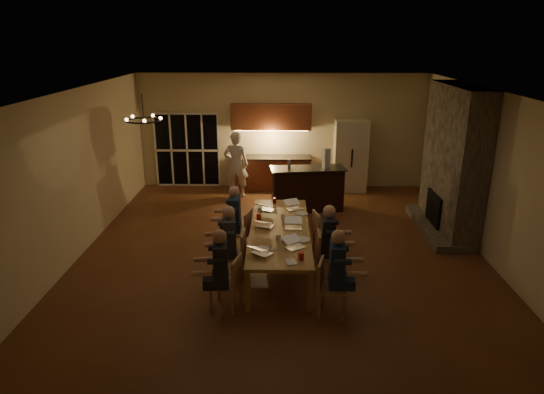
{
  "coord_description": "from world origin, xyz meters",
  "views": [
    {
      "loc": [
        -0.02,
        -9.0,
        4.16
      ],
      "look_at": [
        -0.2,
        0.3,
        1.05
      ],
      "focal_mm": 32.0,
      "sensor_mm": 36.0,
      "label": 1
    }
  ],
  "objects_px": {
    "chandelier": "(144,120)",
    "can_cola": "(274,201)",
    "laptop_a": "(262,247)",
    "mug_back": "(260,210)",
    "laptop_f": "(294,204)",
    "refrigerator": "(350,155)",
    "bar_island": "(307,189)",
    "laptop_e": "(267,205)",
    "person_left_far": "(235,219)",
    "standing_person": "(236,165)",
    "chair_left_near": "(225,283)",
    "laptop_c": "(265,221)",
    "bar_blender": "(326,158)",
    "can_silver": "(284,239)",
    "plate_near": "(302,240)",
    "person_left_mid": "(230,243)",
    "chair_left_mid": "(232,255)",
    "person_right_near": "(337,271)",
    "chair_right_mid": "(330,256)",
    "person_right_mid": "(328,242)",
    "redcup_mid": "(259,217)",
    "mug_mid": "(283,217)",
    "chair_left_far": "(239,232)",
    "chair_right_near": "(333,288)",
    "bar_bottle": "(289,164)",
    "dining_table": "(280,247)",
    "person_left_near": "(221,271)",
    "laptop_d": "(293,223)",
    "can_right": "(298,220)",
    "plate_far": "(302,214)",
    "redcup_near": "(301,256)",
    "laptop_b": "(295,242)",
    "plate_left": "(261,249)"
  },
  "relations": [
    {
      "from": "chandelier",
      "to": "can_cola",
      "type": "xyz_separation_m",
      "value": [
        2.28,
        1.35,
        -1.94
      ]
    },
    {
      "from": "laptop_a",
      "to": "mug_back",
      "type": "distance_m",
      "value": 1.95
    },
    {
      "from": "laptop_f",
      "to": "refrigerator",
      "type": "bearing_deg",
      "value": 40.3
    },
    {
      "from": "bar_island",
      "to": "laptop_e",
      "type": "height_order",
      "value": "bar_island"
    },
    {
      "from": "person_left_far",
      "to": "standing_person",
      "type": "distance_m",
      "value": 3.51
    },
    {
      "from": "chair_left_near",
      "to": "standing_person",
      "type": "height_order",
      "value": "standing_person"
    },
    {
      "from": "laptop_c",
      "to": "bar_blender",
      "type": "height_order",
      "value": "bar_blender"
    },
    {
      "from": "can_silver",
      "to": "chandelier",
      "type": "bearing_deg",
      "value": 164.12
    },
    {
      "from": "laptop_c",
      "to": "bar_blender",
      "type": "bearing_deg",
      "value": -95.66
    },
    {
      "from": "plate_near",
      "to": "person_left_mid",
      "type": "bearing_deg",
      "value": -179.61
    },
    {
      "from": "bar_island",
      "to": "person_left_mid",
      "type": "distance_m",
      "value": 3.99
    },
    {
      "from": "chair_left_mid",
      "to": "standing_person",
      "type": "xyz_separation_m",
      "value": [
        -0.34,
        4.64,
        0.45
      ]
    },
    {
      "from": "laptop_a",
      "to": "bar_blender",
      "type": "xyz_separation_m",
      "value": [
        1.41,
        4.24,
        0.46
      ]
    },
    {
      "from": "person_right_near",
      "to": "mug_back",
      "type": "xyz_separation_m",
      "value": [
        -1.3,
        2.44,
        0.11
      ]
    },
    {
      "from": "refrigerator",
      "to": "chair_right_mid",
      "type": "bearing_deg",
      "value": -101.17
    },
    {
      "from": "person_right_mid",
      "to": "redcup_mid",
      "type": "relative_size",
      "value": 11.5
    },
    {
      "from": "chandelier",
      "to": "mug_mid",
      "type": "bearing_deg",
      "value": 9.94
    },
    {
      "from": "chair_left_far",
      "to": "person_right_mid",
      "type": "bearing_deg",
      "value": 72.53
    },
    {
      "from": "redcup_mid",
      "to": "bar_blender",
      "type": "distance_m",
      "value": 3.13
    },
    {
      "from": "chair_right_near",
      "to": "mug_mid",
      "type": "xyz_separation_m",
      "value": [
        -0.77,
        2.18,
        0.36
      ]
    },
    {
      "from": "chair_right_mid",
      "to": "laptop_a",
      "type": "relative_size",
      "value": 2.78
    },
    {
      "from": "person_right_mid",
      "to": "chandelier",
      "type": "relative_size",
      "value": 2.18
    },
    {
      "from": "bar_blender",
      "to": "bar_bottle",
      "type": "bearing_deg",
      "value": 167.93
    },
    {
      "from": "chair_right_near",
      "to": "laptop_c",
      "type": "bearing_deg",
      "value": 44.79
    },
    {
      "from": "chandelier",
      "to": "bar_bottle",
      "type": "relative_size",
      "value": 2.63
    },
    {
      "from": "dining_table",
      "to": "chair_left_far",
      "type": "distance_m",
      "value": 0.99
    },
    {
      "from": "chair_left_near",
      "to": "can_silver",
      "type": "xyz_separation_m",
      "value": [
        0.93,
        0.9,
        0.37
      ]
    },
    {
      "from": "redcup_mid",
      "to": "person_left_far",
      "type": "bearing_deg",
      "value": 161.43
    },
    {
      "from": "person_left_near",
      "to": "laptop_d",
      "type": "height_order",
      "value": "person_left_near"
    },
    {
      "from": "bar_bottle",
      "to": "chair_right_mid",
      "type": "bearing_deg",
      "value": -79.16
    },
    {
      "from": "bar_island",
      "to": "redcup_mid",
      "type": "distance_m",
      "value": 2.9
    },
    {
      "from": "chair_left_near",
      "to": "laptop_f",
      "type": "height_order",
      "value": "laptop_f"
    },
    {
      "from": "can_right",
      "to": "bar_bottle",
      "type": "relative_size",
      "value": 0.5
    },
    {
      "from": "plate_far",
      "to": "can_cola",
      "type": "bearing_deg",
      "value": 130.73
    },
    {
      "from": "chair_left_mid",
      "to": "laptop_d",
      "type": "distance_m",
      "value": 1.29
    },
    {
      "from": "chair_right_near",
      "to": "laptop_c",
      "type": "distance_m",
      "value": 2.15
    },
    {
      "from": "plate_far",
      "to": "bar_blender",
      "type": "xyz_separation_m",
      "value": [
        0.69,
        2.36,
        0.56
      ]
    },
    {
      "from": "chair_left_mid",
      "to": "laptop_c",
      "type": "xyz_separation_m",
      "value": [
        0.56,
        0.64,
        0.42
      ]
    },
    {
      "from": "redcup_near",
      "to": "standing_person",
      "type": "bearing_deg",
      "value": 105.74
    },
    {
      "from": "person_right_near",
      "to": "can_right",
      "type": "distance_m",
      "value": 1.95
    },
    {
      "from": "chandelier",
      "to": "laptop_b",
      "type": "distance_m",
      "value": 3.39
    },
    {
      "from": "person_right_near",
      "to": "person_left_far",
      "type": "height_order",
      "value": "same"
    },
    {
      "from": "plate_left",
      "to": "mug_mid",
      "type": "bearing_deg",
      "value": 75.55
    },
    {
      "from": "chandelier",
      "to": "mug_mid",
      "type": "relative_size",
      "value": 6.32
    },
    {
      "from": "chandelier",
      "to": "laptop_d",
      "type": "height_order",
      "value": "chandelier"
    },
    {
      "from": "laptop_c",
      "to": "mug_back",
      "type": "relative_size",
      "value": 3.2
    },
    {
      "from": "plate_near",
      "to": "laptop_f",
      "type": "bearing_deg",
      "value": 93.73
    },
    {
      "from": "redcup_near",
      "to": "chair_right_mid",
      "type": "bearing_deg",
      "value": 55.39
    },
    {
      "from": "mug_back",
      "to": "person_left_far",
      "type": "bearing_deg",
      "value": -155.9
    },
    {
      "from": "person_right_near",
      "to": "chandelier",
      "type": "relative_size",
      "value": 2.18
    }
  ]
}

